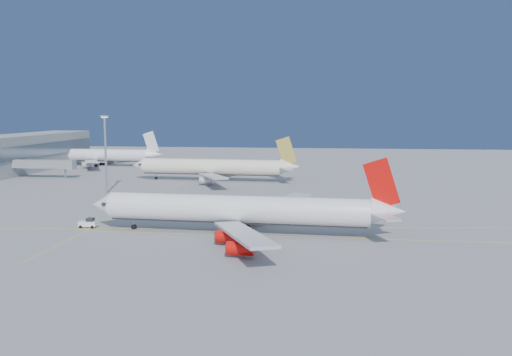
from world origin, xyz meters
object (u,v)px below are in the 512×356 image
object	(u,v)px
airliner_etihad	(214,167)
airliner_third	(99,155)
airliner_virgin	(243,210)
pushback_tug	(88,223)
light_mast	(105,147)

from	to	relation	value
airliner_etihad	airliner_third	xyz separation A→B (m)	(-62.19, 46.55, -0.08)
airliner_virgin	airliner_etihad	distance (m)	87.69
airliner_third	pushback_tug	bearing A→B (deg)	-66.36
airliner_etihad	airliner_third	size ratio (longest dim) A/B	1.04
airliner_etihad	pushback_tug	size ratio (longest dim) A/B	16.20
airliner_virgin	light_mast	distance (m)	71.83
airliner_virgin	airliner_etihad	world-z (taller)	airliner_virgin
airliner_etihad	light_mast	bearing A→B (deg)	-125.23
airliner_virgin	light_mast	bearing A→B (deg)	137.22
airliner_virgin	pushback_tug	bearing A→B (deg)	-179.63
airliner_third	pushback_tug	xyz separation A→B (m)	(51.54, -129.49, -3.83)
pushback_tug	light_mast	bearing A→B (deg)	104.88
pushback_tug	light_mast	size ratio (longest dim) A/B	0.16
airliner_third	light_mast	xyz separation A→B (m)	(35.67, -79.91, 9.04)
airliner_third	light_mast	size ratio (longest dim) A/B	2.52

